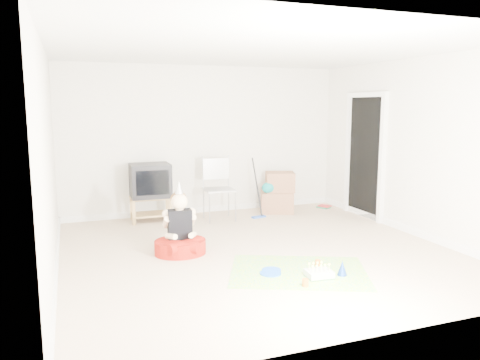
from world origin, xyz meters
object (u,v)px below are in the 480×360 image
object	(u,v)px
seated_woman	(180,238)
birthday_cake	(319,274)
tv_stand	(151,207)
crt_tv	(150,180)
folding_chair	(219,190)
cardboard_boxes	(278,193)

from	to	relation	value
seated_woman	birthday_cake	world-z (taller)	seated_woman
tv_stand	crt_tv	size ratio (longest dim) A/B	1.05
crt_tv	seated_woman	bearing A→B (deg)	-87.24
crt_tv	folding_chair	bearing A→B (deg)	-14.80
tv_stand	seated_woman	xyz separation A→B (m)	(0.06, -1.89, -0.04)
folding_chair	seated_woman	bearing A→B (deg)	-123.36
cardboard_boxes	seated_woman	size ratio (longest dim) A/B	0.76
seated_woman	folding_chair	bearing A→B (deg)	56.64
birthday_cake	folding_chair	bearing A→B (deg)	94.34
folding_chair	cardboard_boxes	bearing A→B (deg)	9.41
crt_tv	tv_stand	bearing A→B (deg)	0.00
seated_woman	birthday_cake	xyz separation A→B (m)	(1.26, -1.38, -0.17)
crt_tv	cardboard_boxes	xyz separation A→B (m)	(2.26, -0.12, -0.34)
tv_stand	folding_chair	bearing A→B (deg)	-15.80
birthday_cake	tv_stand	bearing A→B (deg)	112.00
crt_tv	seated_woman	size ratio (longest dim) A/B	0.67
tv_stand	crt_tv	xyz separation A→B (m)	(0.00, 0.00, 0.44)
birthday_cake	crt_tv	bearing A→B (deg)	112.00
tv_stand	seated_woman	distance (m)	1.89
folding_chair	birthday_cake	size ratio (longest dim) A/B	3.53
folding_chair	birthday_cake	bearing A→B (deg)	-85.66
cardboard_boxes	folding_chair	bearing A→B (deg)	-170.59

